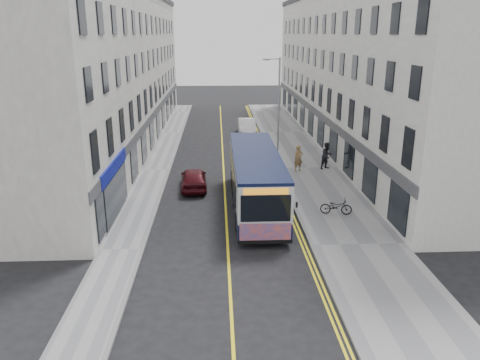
{
  "coord_description": "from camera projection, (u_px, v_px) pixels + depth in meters",
  "views": [
    {
      "loc": [
        -0.4,
        -21.23,
        9.74
      ],
      "look_at": [
        0.85,
        4.49,
        1.6
      ],
      "focal_mm": 35.0,
      "sensor_mm": 36.0,
      "label": 1
    }
  ],
  "objects": [
    {
      "name": "road_dbl_yellow_inner",
      "position": [
        271.0,
        170.0,
        34.77
      ],
      "size": [
        0.1,
        64.0,
        0.01
      ],
      "primitive_type": "cube",
      "color": "yellow",
      "rests_on": "ground"
    },
    {
      "name": "kerb_west",
      "position": [
        169.0,
        170.0,
        34.4
      ],
      "size": [
        0.18,
        64.0,
        0.13
      ],
      "primitive_type": "cube",
      "color": "slate",
      "rests_on": "ground"
    },
    {
      "name": "terrace_east",
      "position": [
        350.0,
        71.0,
        41.75
      ],
      "size": [
        6.0,
        46.0,
        13.0
      ],
      "primitive_type": "cube",
      "color": "white",
      "rests_on": "ground"
    },
    {
      "name": "pedestrian_far",
      "position": [
        327.0,
        156.0,
        34.26
      ],
      "size": [
        1.21,
        1.13,
        1.98
      ],
      "primitive_type": "imported",
      "rotation": [
        0.0,
        0.0,
        0.52
      ],
      "color": "black",
      "rests_on": "pavement_east"
    },
    {
      "name": "car_maroon",
      "position": [
        194.0,
        178.0,
        30.36
      ],
      "size": [
        1.87,
        4.17,
        1.39
      ],
      "primitive_type": "imported",
      "rotation": [
        0.0,
        0.0,
        3.2
      ],
      "color": "#440B12",
      "rests_on": "ground"
    },
    {
      "name": "pedestrian_near",
      "position": [
        298.0,
        158.0,
        33.69
      ],
      "size": [
        0.81,
        0.66,
        1.92
      ],
      "primitive_type": "imported",
      "rotation": [
        0.0,
        0.0,
        0.34
      ],
      "color": "olive",
      "rests_on": "pavement_east"
    },
    {
      "name": "city_bus",
      "position": [
        256.0,
        178.0,
        26.74
      ],
      "size": [
        2.63,
        11.29,
        3.28
      ],
      "color": "black",
      "rests_on": "ground"
    },
    {
      "name": "pavement_west",
      "position": [
        156.0,
        170.0,
        34.35
      ],
      "size": [
        2.0,
        64.0,
        0.12
      ],
      "primitive_type": "cube",
      "color": "gray",
      "rests_on": "ground"
    },
    {
      "name": "car_white",
      "position": [
        247.0,
        127.0,
        46.43
      ],
      "size": [
        1.68,
        4.77,
        1.57
      ],
      "primitive_type": "imported",
      "rotation": [
        0.0,
        0.0,
        -0.0
      ],
      "color": "silver",
      "rests_on": "ground"
    },
    {
      "name": "bicycle",
      "position": [
        336.0,
        206.0,
        25.79
      ],
      "size": [
        1.81,
        0.92,
        0.91
      ],
      "primitive_type": "imported",
      "rotation": [
        0.0,
        0.0,
        1.38
      ],
      "color": "black",
      "rests_on": "pavement_east"
    },
    {
      "name": "streetlamp",
      "position": [
        278.0,
        107.0,
        35.38
      ],
      "size": [
        1.32,
        0.18,
        8.0
      ],
      "color": "#92949A",
      "rests_on": "ground"
    },
    {
      "name": "kerb_east",
      "position": [
        277.0,
        169.0,
        34.77
      ],
      "size": [
        0.18,
        64.0,
        0.13
      ],
      "primitive_type": "cube",
      "color": "slate",
      "rests_on": "ground"
    },
    {
      "name": "pavement_east",
      "position": [
        307.0,
        168.0,
        34.88
      ],
      "size": [
        4.5,
        64.0,
        0.12
      ],
      "primitive_type": "cube",
      "color": "gray",
      "rests_on": "ground"
    },
    {
      "name": "road_dbl_yellow_outer",
      "position": [
        274.0,
        170.0,
        34.78
      ],
      "size": [
        0.1,
        64.0,
        0.01
      ],
      "primitive_type": "cube",
      "color": "yellow",
      "rests_on": "ground"
    },
    {
      "name": "road_centre_line",
      "position": [
        224.0,
        170.0,
        34.6
      ],
      "size": [
        0.12,
        64.0,
        0.01
      ],
      "primitive_type": "cube",
      "color": "yellow",
      "rests_on": "ground"
    },
    {
      "name": "ground",
      "position": [
        227.0,
        238.0,
        23.17
      ],
      "size": [
        140.0,
        140.0,
        0.0
      ],
      "primitive_type": "plane",
      "color": "black",
      "rests_on": "ground"
    },
    {
      "name": "terrace_west",
      "position": [
        118.0,
        71.0,
        40.8
      ],
      "size": [
        6.0,
        46.0,
        13.0
      ],
      "primitive_type": "cube",
      "color": "silver",
      "rests_on": "ground"
    }
  ]
}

